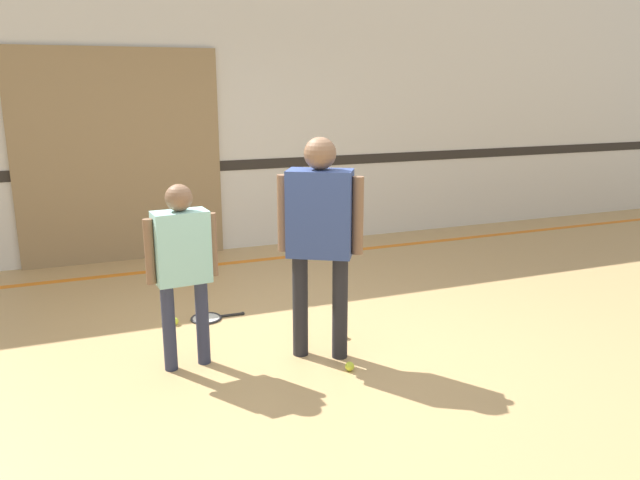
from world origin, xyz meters
The scene contains 10 objects.
ground_plane centered at (0.00, 0.00, 0.00)m, with size 16.00×16.00×0.00m, color tan.
wall_back centered at (0.00, 3.26, 1.60)m, with size 16.00×0.07×3.20m.
wall_panel centered at (-0.88, 3.20, 1.18)m, with size 2.23×0.05×2.36m.
floor_stripe centered at (0.00, 2.61, 0.00)m, with size 14.40×0.10×0.01m.
person_instructor centered at (0.21, -0.05, 1.00)m, with size 0.54×0.45×1.62m.
person_student_left centered at (-0.73, 0.14, 0.82)m, with size 0.50×0.23×1.32m.
racket_spare_on_floor centered at (-0.41, 1.00, 0.01)m, with size 0.48×0.27×0.03m.
tennis_ball_near_instructor centered at (0.32, -0.36, 0.03)m, with size 0.07×0.07×0.07m, color #CCE038.
tennis_ball_by_spare_racket centered at (-0.70, 0.97, 0.03)m, with size 0.07×0.07×0.07m, color #CCE038.
tennis_ball_stray_left centered at (0.51, 0.19, 0.03)m, with size 0.07×0.07×0.07m, color #CCE038.
Camera 1 is at (-1.38, -4.05, 1.99)m, focal length 35.00 mm.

